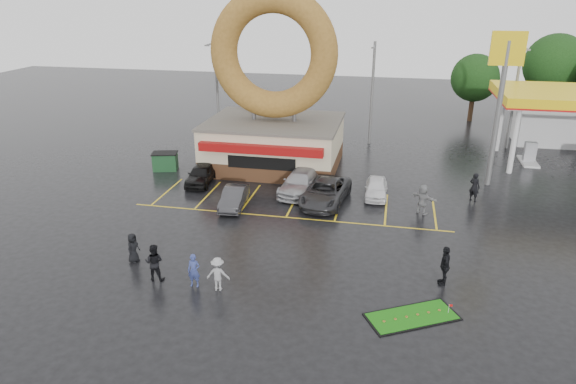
% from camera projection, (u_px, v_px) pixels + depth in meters
% --- Properties ---
extents(ground, '(120.00, 120.00, 0.00)m').
position_uv_depth(ground, '(273.00, 242.00, 28.51)').
color(ground, black).
rests_on(ground, ground).
extents(donut_shop, '(10.20, 8.70, 13.50)m').
position_uv_depth(donut_shop, '(274.00, 110.00, 39.25)').
color(donut_shop, '#472B19').
rests_on(donut_shop, ground).
extents(gas_station, '(12.30, 13.65, 5.90)m').
position_uv_depth(gas_station, '(567.00, 111.00, 42.38)').
color(gas_station, silver).
rests_on(gas_station, ground).
extents(shell_sign, '(2.20, 0.36, 10.60)m').
position_uv_depth(shell_sign, '(503.00, 81.00, 34.23)').
color(shell_sign, slate).
rests_on(shell_sign, ground).
extents(streetlight_left, '(0.40, 2.21, 9.00)m').
position_uv_depth(streetlight_left, '(217.00, 87.00, 46.80)').
color(streetlight_left, slate).
rests_on(streetlight_left, ground).
extents(streetlight_mid, '(0.40, 2.21, 9.00)m').
position_uv_depth(streetlight_mid, '(372.00, 91.00, 45.03)').
color(streetlight_mid, slate).
rests_on(streetlight_mid, ground).
extents(streetlight_right, '(0.40, 2.21, 9.00)m').
position_uv_depth(streetlight_right, '(515.00, 94.00, 43.64)').
color(streetlight_right, slate).
rests_on(streetlight_right, ground).
extents(tree_far_c, '(6.30, 6.30, 9.00)m').
position_uv_depth(tree_far_c, '(555.00, 65.00, 53.10)').
color(tree_far_c, '#332114').
rests_on(tree_far_c, ground).
extents(tree_far_d, '(4.90, 4.90, 7.00)m').
position_uv_depth(tree_far_d, '(475.00, 78.00, 53.29)').
color(tree_far_d, '#332114').
rests_on(tree_far_d, ground).
extents(car_black, '(2.00, 4.22, 1.39)m').
position_uv_depth(car_black, '(201.00, 174.00, 36.92)').
color(car_black, black).
rests_on(car_black, ground).
extents(car_dgrey, '(1.67, 3.95, 1.27)m').
position_uv_depth(car_dgrey, '(234.00, 197.00, 32.94)').
color(car_dgrey, '#313033').
rests_on(car_dgrey, ground).
extents(car_silver, '(2.69, 5.28, 1.47)m').
position_uv_depth(car_silver, '(300.00, 182.00, 35.30)').
color(car_silver, '#A4A4A9').
rests_on(car_silver, ground).
extents(car_grey, '(3.16, 5.70, 1.51)m').
position_uv_depth(car_grey, '(326.00, 192.00, 33.52)').
color(car_grey, '#2D2D2F').
rests_on(car_grey, ground).
extents(car_white, '(1.54, 3.67, 1.24)m').
position_uv_depth(car_white, '(376.00, 188.00, 34.56)').
color(car_white, white).
rests_on(car_white, ground).
extents(person_blue, '(0.62, 0.42, 1.64)m').
position_uv_depth(person_blue, '(194.00, 271.00, 23.99)').
color(person_blue, navy).
rests_on(person_blue, ground).
extents(person_blackjkt, '(0.97, 0.79, 1.86)m').
position_uv_depth(person_blackjkt, '(154.00, 262.00, 24.50)').
color(person_blackjkt, black).
rests_on(person_blackjkt, ground).
extents(person_hoodie, '(1.14, 0.74, 1.66)m').
position_uv_depth(person_hoodie, '(218.00, 274.00, 23.68)').
color(person_hoodie, gray).
rests_on(person_hoodie, ground).
extents(person_bystander, '(0.63, 0.85, 1.57)m').
position_uv_depth(person_bystander, '(133.00, 248.00, 26.18)').
color(person_bystander, black).
rests_on(person_bystander, ground).
extents(person_cameraman, '(0.52, 1.17, 1.97)m').
position_uv_depth(person_cameraman, '(445.00, 265.00, 24.11)').
color(person_cameraman, black).
rests_on(person_cameraman, ground).
extents(person_walker_near, '(1.78, 1.48, 1.92)m').
position_uv_depth(person_walker_near, '(423.00, 199.00, 31.83)').
color(person_walker_near, gray).
rests_on(person_walker_near, ground).
extents(person_walker_far, '(0.86, 0.80, 1.96)m').
position_uv_depth(person_walker_far, '(474.00, 187.00, 33.73)').
color(person_walker_far, black).
rests_on(person_walker_far, ground).
extents(dumpster, '(2.05, 1.62, 1.30)m').
position_uv_depth(dumpster, '(165.00, 162.00, 39.75)').
color(dumpster, '#1B4724').
rests_on(dumpster, ground).
extents(putting_green, '(4.25, 3.40, 0.50)m').
position_uv_depth(putting_green, '(412.00, 316.00, 21.95)').
color(putting_green, black).
rests_on(putting_green, ground).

